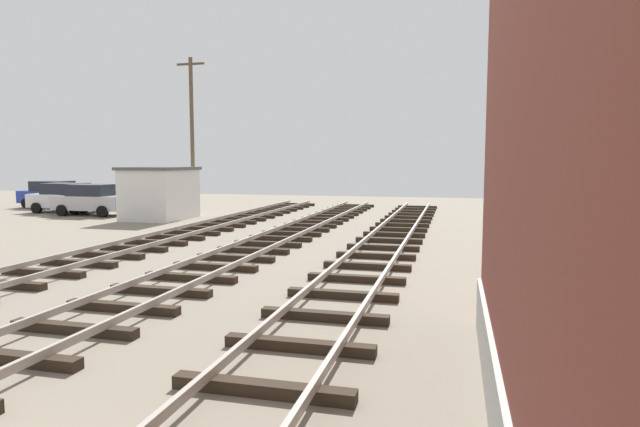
{
  "coord_description": "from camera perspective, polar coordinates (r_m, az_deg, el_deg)",
  "views": [
    {
      "loc": [
        3.8,
        -2.08,
        3.05
      ],
      "look_at": [
        0.17,
        12.14,
        1.61
      ],
      "focal_mm": 29.95,
      "sensor_mm": 36.0,
      "label": 1
    }
  ],
  "objects": [
    {
      "name": "utility_pole_far",
      "position": [
        34.36,
        -13.51,
        8.51
      ],
      "size": [
        1.8,
        0.24,
        9.4
      ],
      "color": "brown",
      "rests_on": "ground"
    },
    {
      "name": "control_hut",
      "position": [
        29.48,
        -16.75,
        2.12
      ],
      "size": [
        3.0,
        3.8,
        2.76
      ],
      "color": "silver",
      "rests_on": "ground"
    },
    {
      "name": "parked_car_blue",
      "position": [
        39.61,
        -26.66,
        1.88
      ],
      "size": [
        4.2,
        2.04,
        1.76
      ],
      "color": "#23389E",
      "rests_on": "ground"
    },
    {
      "name": "parked_car_white",
      "position": [
        35.35,
        -25.51,
        1.55
      ],
      "size": [
        4.2,
        2.04,
        1.76
      ],
      "color": "silver",
      "rests_on": "ground"
    },
    {
      "name": "parked_car_silver",
      "position": [
        32.93,
        -23.15,
        1.39
      ],
      "size": [
        4.2,
        2.04,
        1.76
      ],
      "color": "#B7B7BC",
      "rests_on": "ground"
    }
  ]
}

